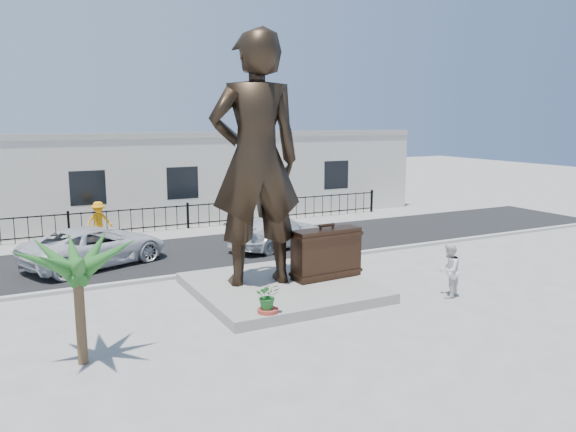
% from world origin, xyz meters
% --- Properties ---
extents(ground, '(100.00, 100.00, 0.00)m').
position_xyz_m(ground, '(0.00, 0.00, 0.00)').
color(ground, '#9E9991').
rests_on(ground, ground).
extents(street, '(40.00, 7.00, 0.01)m').
position_xyz_m(street, '(0.00, 8.00, 0.01)').
color(street, black).
rests_on(street, ground).
extents(curb, '(40.00, 0.25, 0.12)m').
position_xyz_m(curb, '(0.00, 4.50, 0.06)').
color(curb, '#A5A399').
rests_on(curb, ground).
extents(far_sidewalk, '(40.00, 2.50, 0.02)m').
position_xyz_m(far_sidewalk, '(0.00, 12.00, 0.01)').
color(far_sidewalk, '#9E9991').
rests_on(far_sidewalk, ground).
extents(plinth, '(5.20, 5.20, 0.30)m').
position_xyz_m(plinth, '(-0.50, 1.50, 0.15)').
color(plinth, gray).
rests_on(plinth, ground).
extents(fence, '(22.00, 0.10, 1.20)m').
position_xyz_m(fence, '(0.00, 12.80, 0.60)').
color(fence, black).
rests_on(fence, ground).
extents(building, '(28.00, 7.00, 4.40)m').
position_xyz_m(building, '(0.00, 17.00, 2.20)').
color(building, silver).
rests_on(building, ground).
extents(statue, '(3.06, 2.29, 7.64)m').
position_xyz_m(statue, '(-1.15, 1.90, 4.12)').
color(statue, black).
rests_on(statue, plinth).
extents(suitcase, '(2.30, 0.85, 1.59)m').
position_xyz_m(suitcase, '(1.06, 1.38, 1.10)').
color(suitcase, black).
rests_on(suitcase, plinth).
extents(tourist, '(1.02, 0.96, 1.67)m').
position_xyz_m(tourist, '(3.79, -1.25, 0.84)').
color(tourist, white).
rests_on(tourist, ground).
extents(car_white, '(5.78, 4.24, 1.46)m').
position_xyz_m(car_white, '(-5.12, 7.51, 0.74)').
color(car_white, silver).
rests_on(car_white, street).
extents(car_silver, '(4.98, 3.34, 1.34)m').
position_xyz_m(car_silver, '(2.13, 7.15, 0.68)').
color(car_silver, silver).
rests_on(car_silver, street).
extents(worker, '(1.19, 0.75, 1.76)m').
position_xyz_m(worker, '(-4.35, 11.78, 0.90)').
color(worker, '#FF9C0D').
rests_on(worker, far_sidewalk).
extents(palm_tree, '(1.80, 1.80, 3.20)m').
position_xyz_m(palm_tree, '(-6.72, -1.15, 0.00)').
color(palm_tree, '#20531E').
rests_on(palm_tree, ground).
extents(planter, '(0.56, 0.56, 0.40)m').
position_xyz_m(planter, '(-2.02, -0.77, 0.20)').
color(planter, '#A4352B').
rests_on(planter, ground).
extents(shrub, '(0.79, 0.74, 0.71)m').
position_xyz_m(shrub, '(-2.02, -0.77, 0.75)').
color(shrub, '#206424').
rests_on(shrub, planter).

